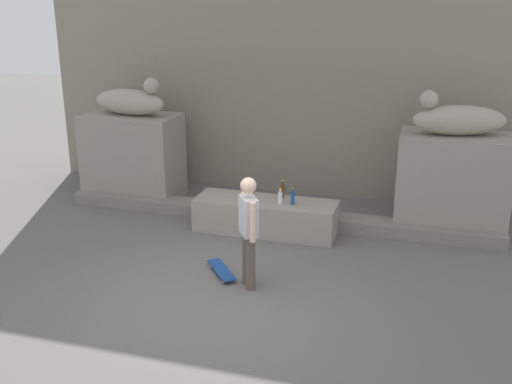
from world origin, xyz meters
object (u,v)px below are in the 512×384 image
(statue_reclining_right, at_px, (457,119))
(bottle_clear, at_px, (280,197))
(statue_reclining_left, at_px, (131,101))
(bottle_brown, at_px, (282,190))
(skater, at_px, (249,228))
(bottle_blue, at_px, (293,198))
(skateboard, at_px, (221,270))

(statue_reclining_right, bearing_deg, bottle_clear, 8.42)
(statue_reclining_left, height_order, bottle_brown, statue_reclining_left)
(statue_reclining_left, xyz_separation_m, statue_reclining_right, (6.25, -0.00, 0.00))
(statue_reclining_right, xyz_separation_m, skater, (-2.78, -3.20, -1.11))
(statue_reclining_left, relative_size, bottle_blue, 5.55)
(statue_reclining_right, height_order, bottle_blue, statue_reclining_right)
(statue_reclining_right, xyz_separation_m, bottle_blue, (-2.62, -1.15, -1.32))
(skateboard, bearing_deg, statue_reclining_right, -86.86)
(skater, bearing_deg, bottle_blue, -37.38)
(skateboard, relative_size, bottle_clear, 2.66)
(statue_reclining_right, distance_m, skateboard, 4.84)
(skater, distance_m, bottle_brown, 2.38)
(statue_reclining_left, height_order, skateboard, statue_reclining_left)
(bottle_brown, bearing_deg, statue_reclining_left, 166.19)
(statue_reclining_right, distance_m, skater, 4.38)
(statue_reclining_left, height_order, bottle_blue, statue_reclining_left)
(statue_reclining_left, height_order, statue_reclining_right, same)
(bottle_blue, height_order, bottle_brown, bottle_brown)
(skateboard, distance_m, bottle_blue, 2.02)
(bottle_blue, xyz_separation_m, bottle_brown, (-0.27, 0.33, 0.01))
(statue_reclining_left, bearing_deg, statue_reclining_right, 7.58)
(statue_reclining_right, height_order, bottle_brown, statue_reclining_right)
(statue_reclining_left, distance_m, bottle_brown, 3.70)
(bottle_clear, bearing_deg, bottle_blue, 5.30)
(statue_reclining_right, relative_size, bottle_blue, 5.64)
(statue_reclining_left, distance_m, statue_reclining_right, 6.25)
(statue_reclining_right, xyz_separation_m, bottle_clear, (-2.84, -1.17, -1.32))
(bottle_blue, bearing_deg, bottle_clear, -174.70)
(bottle_blue, relative_size, bottle_brown, 0.92)
(statue_reclining_left, xyz_separation_m, bottle_blue, (3.63, -1.15, -1.32))
(skateboard, xyz_separation_m, bottle_brown, (0.42, 2.11, 0.66))
(skater, relative_size, bottle_brown, 5.15)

